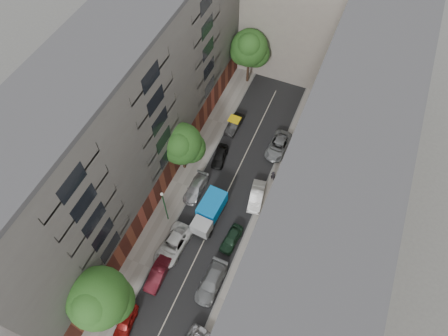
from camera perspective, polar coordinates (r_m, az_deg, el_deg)
The scene contains 23 objects.
ground at distance 48.37m, azimuth -0.05°, elevation -4.56°, with size 120.00×120.00×0.00m, color #4C4C49.
road_surface at distance 48.36m, azimuth -0.05°, elevation -4.55°, with size 8.00×44.00×0.02m, color black.
sidewalk_left at distance 49.65m, azimuth -5.92°, elevation -2.35°, with size 3.00×44.00×0.15m, color gray.
sidewalk_right at distance 47.56m, azimuth 6.11°, elevation -6.72°, with size 3.00×44.00×0.15m, color gray.
building_left at distance 43.82m, azimuth -13.54°, elevation 6.90°, with size 8.00×44.00×20.00m, color #4D4A48.
building_right at distance 38.92m, azimuth 15.06°, elevation -2.65°, with size 8.00×44.00×20.00m, color #C3B398.
building_endcap at distance 60.57m, azimuth 11.07°, elevation 21.91°, with size 18.00×12.00×18.00m, color gray.
tarp_truck at distance 46.00m, azimuth -2.14°, elevation -6.30°, with size 2.54×5.74×2.59m.
car_left_0 at distance 43.67m, azimuth -13.91°, elevation -20.61°, with size 1.55×3.85×1.31m, color maroon.
car_left_1 at distance 44.42m, azimuth -9.43°, elevation -14.71°, with size 1.47×4.21×1.39m, color #4C0F18.
car_left_2 at distance 45.35m, azimuth -7.28°, elevation -10.79°, with size 2.50×5.43×1.51m, color silver.
car_left_3 at distance 48.53m, azimuth -4.07°, elevation -2.92°, with size 1.83×4.50×1.31m, color #BBBCC1.
car_left_4 at distance 51.09m, azimuth -0.60°, elevation 1.74°, with size 1.53×3.81×1.30m, color black.
car_left_5 at distance 54.33m, azimuth 1.48°, elevation 6.26°, with size 1.39×3.99×1.31m, color black.
car_right_1 at distance 43.57m, azimuth -1.83°, elevation -15.99°, with size 2.04×5.01×1.45m, color gray.
car_right_2 at distance 45.41m, azimuth 1.07°, elevation -10.06°, with size 1.50×3.72×1.27m, color black.
car_right_3 at distance 47.94m, azimuth 4.67°, elevation -4.03°, with size 1.53×4.38×1.44m, color silver.
car_right_4 at distance 52.45m, azimuth 7.76°, elevation 3.17°, with size 2.36×5.11×1.42m, color gray.
tree_near at distance 39.72m, azimuth -17.42°, elevation -17.55°, with size 5.96×5.78×8.38m.
tree_mid at distance 47.08m, azimuth -6.05°, elevation 3.24°, with size 5.30×5.02×7.35m.
tree_far at distance 56.88m, azimuth 3.68°, elevation 16.53°, with size 5.38×5.12×8.80m.
lamp_post at distance 44.24m, azimuth -8.53°, elevation -5.03°, with size 0.36×0.36×5.90m.
pedestrian at distance 49.34m, azimuth 7.01°, elevation -1.09°, with size 0.62×0.41×1.71m, color black.
Camera 1 is at (9.21, -21.84, 42.16)m, focal length 32.00 mm.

